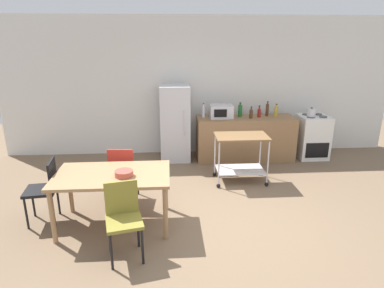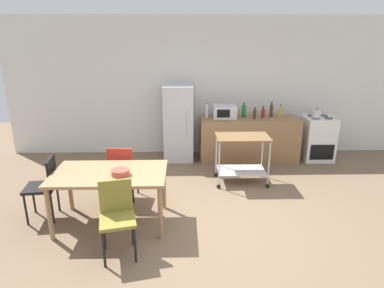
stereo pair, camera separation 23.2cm
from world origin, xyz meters
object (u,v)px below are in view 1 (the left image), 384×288
Objects in this scene: bottle_wine at (267,110)px; chair_olive at (123,215)px; microwave at (221,111)px; bottle_sesame_oil at (259,113)px; refrigerator at (175,123)px; kettle at (311,112)px; fruit_bowl at (124,173)px; chair_black at (45,187)px; stove_oven at (312,137)px; kitchen_cart at (241,151)px; bottle_olive_oil at (251,114)px; bottle_hot_sauce at (204,111)px; bottle_soda at (240,111)px; chair_red at (123,170)px; bottle_vinegar at (276,111)px; dining_table at (113,179)px.

chair_olive is at bearing -128.57° from bottle_wine.
microwave is 1.90× the size of bottle_sesame_oil.
refrigerator reaches higher than microwave.
refrigerator is 6.47× the size of kettle.
fruit_bowl is (-0.71, -2.64, 0.01)m from refrigerator.
refrigerator is (1.82, 2.39, 0.26)m from chair_black.
refrigerator is at bearing 178.40° from stove_oven.
bottle_olive_oil reaches higher than kitchen_cart.
bottle_hot_sauce is at bearing -178.01° from bottle_wine.
kitchen_cart is 1.35m from bottle_sesame_oil.
chair_olive is 4.16m from bottle_wine.
bottle_sesame_oil is (2.38, 3.14, 0.48)m from chair_olive.
bottle_sesame_oil reaches higher than kitchen_cart.
chair_olive is at bearing -125.71° from bottle_olive_oil.
chair_olive is 3.68× the size of bottle_sesame_oil.
bottle_hot_sauce reaches higher than chair_olive.
microwave is 0.41m from bottle_soda.
kitchen_cart is 1.32m from bottle_soda.
bottle_soda is (2.18, 1.84, 0.51)m from chair_red.
bottle_hot_sauce is 0.96× the size of bottle_wine.
stove_oven reaches higher than fruit_bowl.
stove_oven is 0.99m from bottle_vinegar.
bottle_sesame_oil is 0.92× the size of bottle_vinegar.
microwave reaches higher than chair_olive.
bottle_sesame_oil is (0.38, -0.08, -0.03)m from bottle_soda.
stove_oven is 1.48m from bottle_olive_oil.
chair_red is 3.00× the size of bottle_hot_sauce.
bottle_olive_oil reaches higher than chair_red.
dining_table is 4.37m from kettle.
bottle_sesame_oil is (3.54, 2.29, 0.48)m from chair_black.
bottle_vinegar is at bearing -19.49° from bottle_wine.
microwave is (2.76, 2.29, 0.51)m from chair_black.
fruit_bowl is (-1.29, -2.59, -0.24)m from bottle_hot_sauce.
stove_oven is 3.50× the size of bottle_vinegar.
refrigerator is 1.36m from bottle_soda.
chair_olive is 2.68m from kitchen_cart.
bottle_soda is at bearing 120.23° from chair_black.
bottle_olive_oil is at bearing -40.47° from bottle_soda.
bottle_soda reaches higher than kettle.
fruit_bowl is at bearing -142.41° from kitchen_cart.
microwave is 1.85m from kettle.
chair_black is at bearing -127.33° from refrigerator.
bottle_soda is (1.34, -0.02, 0.25)m from refrigerator.
bottle_vinegar is (0.55, 0.11, 0.01)m from bottle_olive_oil.
dining_table is 2.91m from bottle_hot_sauce.
fruit_bowl is at bearing -144.65° from stove_oven.
bottle_soda is 1.25× the size of fruit_bowl.
stove_oven is at bearing -4.24° from bottle_wine.
fruit_bowl is at bearing -116.50° from bottle_hot_sauce.
bottle_hot_sauce is 0.96m from bottle_olive_oil.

